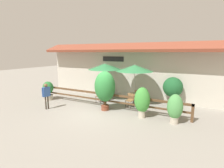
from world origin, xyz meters
TOP-DOWN VIEW (x-y plane):
  - ground_plane at (0.00, 0.00)m, footprint 60.00×60.00m
  - building_facade at (-0.00, 4.10)m, footprint 14.28×1.49m
  - patio_railing at (0.00, 1.05)m, footprint 10.40×0.14m
  - patio_umbrella_near at (-0.98, 2.73)m, footprint 2.44×2.44m
  - dining_table_near at (-0.98, 2.73)m, footprint 0.90×0.90m
  - chair_near_streetside at (-0.95, 1.99)m, footprint 0.44×0.44m
  - chair_near_wallside at (-0.91, 3.48)m, footprint 0.43×0.43m
  - patio_umbrella_middle at (1.40, 2.56)m, footprint 2.44×2.44m
  - dining_table_middle at (1.40, 2.56)m, footprint 0.90×0.90m
  - chair_middle_streetside at (1.38, 1.91)m, footprint 0.46×0.46m
  - chair_middle_wallside at (1.44, 3.22)m, footprint 0.48×0.48m
  - potted_plant_small_flowering at (4.35, 0.47)m, footprint 0.76×0.68m
  - potted_plant_entrance_palm at (2.65, 0.50)m, footprint 0.85×0.77m
  - potted_plant_broad_leaf at (-4.67, 0.68)m, footprint 0.81×0.73m
  - potted_plant_corner_fern at (0.25, 0.61)m, footprint 1.28×1.16m
  - potted_plant_tall_tropical at (3.72, 3.55)m, footprint 1.28×1.15m
  - pedestrian at (-3.06, -0.91)m, footprint 0.27×0.57m

SIDE VIEW (x-z plane):
  - ground_plane at x=0.00m, z-range 0.00..0.00m
  - chair_near_streetside at x=-0.95m, z-range 0.06..0.94m
  - chair_near_wallside at x=-0.91m, z-range 0.06..0.94m
  - chair_middle_streetside at x=1.38m, z-range 0.06..0.94m
  - chair_middle_wallside at x=1.44m, z-range 0.06..0.94m
  - dining_table_near at x=-0.98m, z-range 0.22..0.96m
  - dining_table_middle at x=1.40m, z-range 0.22..0.96m
  - patio_railing at x=0.00m, z-range 0.22..1.17m
  - potted_plant_broad_leaf at x=-4.67m, z-range 0.09..1.48m
  - potted_plant_small_flowering at x=4.35m, z-range 0.06..1.56m
  - potted_plant_entrance_palm at x=2.65m, z-range 0.09..1.78m
  - pedestrian at x=-3.06m, z-range 0.23..1.86m
  - potted_plant_tall_tropical at x=3.72m, z-range 0.27..2.19m
  - potted_plant_corner_fern at x=0.25m, z-range 0.24..2.65m
  - building_facade at x=0.00m, z-range 0.05..4.28m
  - patio_umbrella_near at x=-0.98m, z-range 1.11..3.85m
  - patio_umbrella_middle at x=1.40m, z-range 1.11..3.85m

